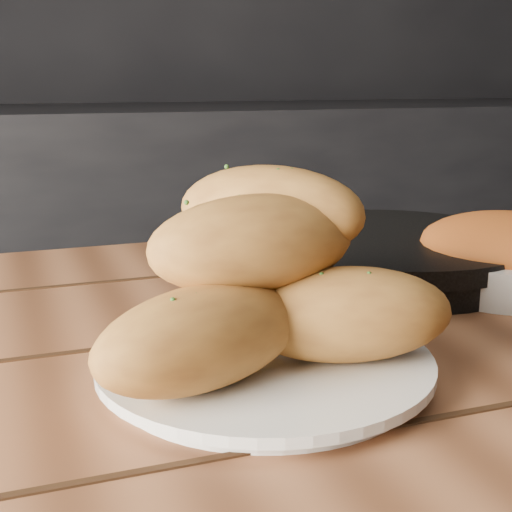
{
  "coord_description": "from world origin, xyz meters",
  "views": [
    {
      "loc": [
        -0.55,
        -0.05,
        0.97
      ],
      "look_at": [
        -0.38,
        0.43,
        0.84
      ],
      "focal_mm": 50.0,
      "sensor_mm": 36.0,
      "label": 1
    }
  ],
  "objects_px": {
    "plate": "(265,366)",
    "bread_rolls": "(262,279)",
    "bowl": "(508,254)",
    "skillet": "(389,253)",
    "table": "(312,476)"
  },
  "relations": [
    {
      "from": "plate",
      "to": "bread_rolls",
      "type": "relative_size",
      "value": 0.88
    },
    {
      "from": "bowl",
      "to": "plate",
      "type": "bearing_deg",
      "value": -156.52
    },
    {
      "from": "skillet",
      "to": "plate",
      "type": "bearing_deg",
      "value": -135.98
    },
    {
      "from": "skillet",
      "to": "bowl",
      "type": "xyz_separation_m",
      "value": [
        0.1,
        -0.08,
        0.01
      ]
    },
    {
      "from": "bread_rolls",
      "to": "bowl",
      "type": "relative_size",
      "value": 1.28
    },
    {
      "from": "plate",
      "to": "skillet",
      "type": "bearing_deg",
      "value": 44.02
    },
    {
      "from": "table",
      "to": "bread_rolls",
      "type": "distance_m",
      "value": 0.17
    },
    {
      "from": "table",
      "to": "bread_rolls",
      "type": "bearing_deg",
      "value": 175.48
    },
    {
      "from": "table",
      "to": "bowl",
      "type": "distance_m",
      "value": 0.35
    },
    {
      "from": "plate",
      "to": "bowl",
      "type": "relative_size",
      "value": 1.13
    },
    {
      "from": "table",
      "to": "plate",
      "type": "bearing_deg",
      "value": 179.79
    },
    {
      "from": "table",
      "to": "skillet",
      "type": "relative_size",
      "value": 3.45
    },
    {
      "from": "plate",
      "to": "bread_rolls",
      "type": "height_order",
      "value": "bread_rolls"
    },
    {
      "from": "plate",
      "to": "bowl",
      "type": "height_order",
      "value": "bowl"
    },
    {
      "from": "plate",
      "to": "table",
      "type": "bearing_deg",
      "value": -0.21
    }
  ]
}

